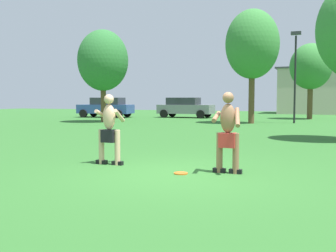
{
  "coord_description": "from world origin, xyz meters",
  "views": [
    {
      "loc": [
        2.78,
        -7.43,
        1.53
      ],
      "look_at": [
        -0.52,
        0.74,
        0.92
      ],
      "focal_mm": 42.74,
      "sensor_mm": 36.0,
      "label": 1
    }
  ],
  "objects": [
    {
      "name": "tree_left_field",
      "position": [
        -1.61,
        16.99,
        4.75
      ],
      "size": [
        3.22,
        3.22,
        6.86
      ],
      "color": "brown",
      "rests_on": "ground_plane"
    },
    {
      "name": "tree_behind_players",
      "position": [
        -10.65,
        14.77,
        3.91
      ],
      "size": [
        3.21,
        3.21,
        5.87
      ],
      "color": "brown",
      "rests_on": "ground_plane"
    },
    {
      "name": "lamp_post",
      "position": [
        0.8,
        18.16,
        3.42
      ],
      "size": [
        0.6,
        0.24,
        5.56
      ],
      "color": "black",
      "rests_on": "ground_plane"
    },
    {
      "name": "car_blue_far_end",
      "position": [
        -13.84,
        20.47,
        0.82
      ],
      "size": [
        4.46,
        2.38,
        1.58
      ],
      "color": "#2D478C",
      "rests_on": "ground_plane"
    },
    {
      "name": "tree_near_building",
      "position": [
        1.45,
        23.63,
        3.81
      ],
      "size": [
        3.0,
        3.0,
        5.51
      ],
      "color": "brown",
      "rests_on": "ground_plane"
    },
    {
      "name": "car_gray_mid_lot",
      "position": [
        -7.81,
        22.43,
        0.82
      ],
      "size": [
        4.3,
        2.03,
        1.58
      ],
      "color": "slate",
      "rests_on": "ground_plane"
    },
    {
      "name": "ground_plane",
      "position": [
        0.0,
        0.0,
        0.0
      ],
      "size": [
        80.0,
        80.0,
        0.0
      ],
      "primitive_type": "plane",
      "color": "#2D6628"
    },
    {
      "name": "player_near",
      "position": [
        0.88,
        0.54,
        0.87
      ],
      "size": [
        0.62,
        0.58,
        1.66
      ],
      "color": "black",
      "rests_on": "ground_plane"
    },
    {
      "name": "player_in_black",
      "position": [
        -1.91,
        0.58,
        0.84
      ],
      "size": [
        0.69,
        0.55,
        1.62
      ],
      "color": "black",
      "rests_on": "ground_plane"
    },
    {
      "name": "frisbee",
      "position": [
        0.02,
        0.1,
        0.01
      ],
      "size": [
        0.28,
        0.28,
        0.03
      ],
      "primitive_type": "cylinder",
      "color": "orange",
      "rests_on": "ground_plane"
    }
  ]
}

